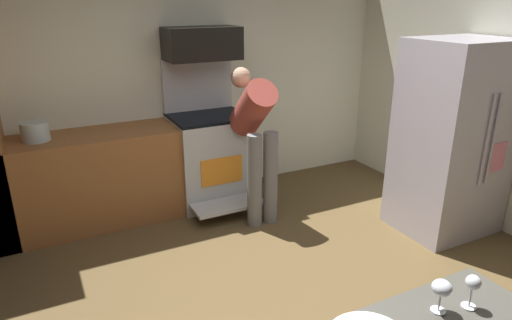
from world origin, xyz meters
TOP-DOWN VIEW (x-y plane):
  - ground_plane at (0.00, 0.00)m, footprint 5.20×4.80m
  - wall_back at (0.00, 2.34)m, footprint 5.20×0.12m
  - lower_cabinet_run at (-0.90, 1.98)m, footprint 2.40×0.60m
  - oven_range at (0.27, 1.97)m, footprint 0.76×0.95m
  - microwave at (0.27, 2.06)m, footprint 0.74×0.38m
  - refrigerator at (2.03, 0.41)m, footprint 0.87×0.73m
  - person_cook at (0.52, 1.39)m, footprint 0.31×0.67m
  - wine_glass_near at (0.15, -1.29)m, footprint 0.06×0.06m
  - wine_glass_far at (0.02, -1.25)m, footprint 0.08×0.08m
  - stock_pot at (-1.34, 1.98)m, footprint 0.23×0.23m

SIDE VIEW (x-z plane):
  - ground_plane at x=0.00m, z-range -0.02..0.00m
  - lower_cabinet_run at x=-0.90m, z-range 0.00..0.90m
  - oven_range at x=0.27m, z-range -0.24..1.26m
  - person_cook at x=0.52m, z-range 0.15..1.61m
  - refrigerator at x=2.03m, z-range 0.00..1.77m
  - stock_pot at x=-1.34m, z-range 0.90..1.07m
  - wine_glass_far at x=0.02m, z-range 0.93..1.08m
  - wine_glass_near at x=0.15m, z-range 0.93..1.08m
  - wall_back at x=0.00m, z-range 0.00..2.60m
  - microwave at x=0.27m, z-range 1.50..1.82m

